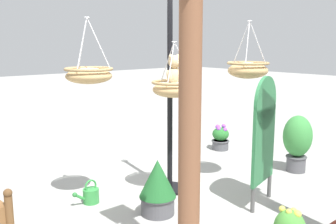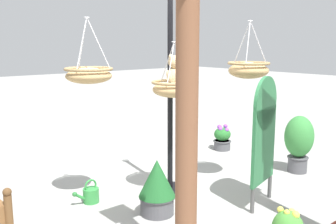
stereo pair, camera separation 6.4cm
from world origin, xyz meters
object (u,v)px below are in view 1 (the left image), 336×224
at_px(potted_plant_fern_front, 158,187).
at_px(potted_plant_small_succulent, 297,141).
at_px(display_pole_central, 170,129).
at_px(potted_plant_flowering_red, 221,138).
at_px(hanging_basket_right_low, 89,75).
at_px(display_sign_board, 264,130).
at_px(watering_can, 90,195).
at_px(hanging_basket_with_teddy, 174,88).
at_px(greenhouse_pillar_left, 190,136).
at_px(hanging_basket_left_high, 248,69).
at_px(teddy_bear, 175,74).

xyz_separation_m(potted_plant_fern_front, potted_plant_small_succulent, (-2.58, 0.23, 0.16)).
distance_m(display_pole_central, potted_plant_flowering_red, 2.31).
xyz_separation_m(display_pole_central, hanging_basket_right_low, (1.05, -0.21, 0.76)).
bearing_deg(potted_plant_flowering_red, hanging_basket_right_low, 12.46).
xyz_separation_m(hanging_basket_right_low, display_sign_board, (-1.60, 1.31, -0.67)).
height_order(potted_plant_fern_front, potted_plant_flowering_red, potted_plant_fern_front).
xyz_separation_m(hanging_basket_right_low, watering_can, (-0.02, -0.11, -1.51)).
xyz_separation_m(hanging_basket_with_teddy, display_sign_board, (-0.69, 0.84, -0.49)).
relative_size(hanging_basket_right_low, greenhouse_pillar_left, 0.29).
height_order(display_pole_central, hanging_basket_right_low, display_pole_central).
bearing_deg(hanging_basket_left_high, potted_plant_fern_front, -3.61).
bearing_deg(potted_plant_small_succulent, teddy_bear, -11.37).
bearing_deg(hanging_basket_with_teddy, hanging_basket_right_low, -27.04).
bearing_deg(greenhouse_pillar_left, potted_plant_fern_front, -117.79).
distance_m(hanging_basket_right_low, potted_plant_small_succulent, 3.36).
bearing_deg(potted_plant_flowering_red, potted_plant_small_succulent, 88.20).
height_order(teddy_bear, greenhouse_pillar_left, greenhouse_pillar_left).
distance_m(teddy_bear, potted_plant_small_succulent, 2.45).
bearing_deg(hanging_basket_with_teddy, greenhouse_pillar_left, 52.35).
bearing_deg(teddy_bear, potted_plant_fern_front, 23.87).
bearing_deg(teddy_bear, hanging_basket_left_high, 164.25).
distance_m(display_pole_central, potted_plant_small_succulent, 2.14).
bearing_deg(teddy_bear, hanging_basket_with_teddy, -90.00).
bearing_deg(hanging_basket_with_teddy, potted_plant_small_succulent, 168.08).
relative_size(teddy_bear, watering_can, 1.16).
relative_size(hanging_basket_right_low, potted_plant_flowering_red, 1.59).
distance_m(display_sign_board, watering_can, 2.28).
height_order(display_sign_board, watering_can, display_sign_board).
height_order(teddy_bear, potted_plant_flowering_red, teddy_bear).
bearing_deg(watering_can, greenhouse_pillar_left, 85.18).
height_order(display_pole_central, potted_plant_flowering_red, display_pole_central).
xyz_separation_m(greenhouse_pillar_left, potted_plant_fern_front, (-0.60, -1.14, -0.91)).
distance_m(potted_plant_flowering_red, potted_plant_small_succulent, 1.62).
distance_m(hanging_basket_right_low, display_sign_board, 2.17).
relative_size(display_pole_central, potted_plant_fern_front, 4.03).
relative_size(greenhouse_pillar_left, display_sign_board, 1.62).
bearing_deg(display_pole_central, watering_can, -17.37).
xyz_separation_m(hanging_basket_with_teddy, watering_can, (0.88, -0.57, -1.32)).
height_order(hanging_basket_with_teddy, hanging_basket_left_high, hanging_basket_left_high).
distance_m(hanging_basket_left_high, potted_plant_flowering_red, 2.33).
bearing_deg(watering_can, potted_plant_small_succulent, 161.27).
bearing_deg(hanging_basket_right_low, potted_plant_small_succulent, 163.30).
bearing_deg(potted_plant_small_succulent, hanging_basket_right_low, -16.70).
height_order(hanging_basket_right_low, watering_can, hanging_basket_right_low).
bearing_deg(watering_can, display_sign_board, 138.02).
bearing_deg(teddy_bear, greenhouse_pillar_left, 51.91).
xyz_separation_m(hanging_basket_right_low, potted_plant_flowering_red, (-3.09, -0.68, -1.39)).
bearing_deg(potted_plant_fern_front, teddy_bear, -156.13).
height_order(hanging_basket_left_high, hanging_basket_right_low, same).
height_order(display_pole_central, potted_plant_small_succulent, display_pole_central).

